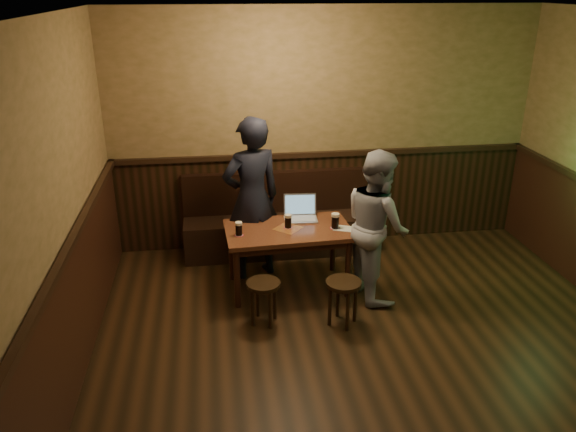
# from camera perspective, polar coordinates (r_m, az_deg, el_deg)

# --- Properties ---
(room) EXTENTS (5.04, 6.04, 2.84)m
(room) POSITION_cam_1_polar(r_m,az_deg,el_deg) (4.21, 11.16, -3.21)
(room) COLOR black
(room) RESTS_ON ground
(bench) EXTENTS (2.20, 0.50, 0.95)m
(bench) POSITION_cam_1_polar(r_m,az_deg,el_deg) (6.71, -1.08, -1.11)
(bench) COLOR black
(bench) RESTS_ON ground
(pub_table) EXTENTS (1.31, 0.79, 0.69)m
(pub_table) POSITION_cam_1_polar(r_m,az_deg,el_deg) (5.77, 0.01, -2.08)
(pub_table) COLOR #4F2416
(pub_table) RESTS_ON ground
(stool_left) EXTENTS (0.42, 0.42, 0.43)m
(stool_left) POSITION_cam_1_polar(r_m,az_deg,el_deg) (5.30, -2.51, -7.56)
(stool_left) COLOR black
(stool_left) RESTS_ON ground
(stool_right) EXTENTS (0.37, 0.37, 0.45)m
(stool_right) POSITION_cam_1_polar(r_m,az_deg,el_deg) (5.29, 5.64, -7.48)
(stool_right) COLOR black
(stool_right) RESTS_ON ground
(pint_left) EXTENTS (0.09, 0.09, 0.14)m
(pint_left) POSITION_cam_1_polar(r_m,az_deg,el_deg) (5.57, -5.02, -1.29)
(pint_left) COLOR #A9142B
(pint_left) RESTS_ON pub_table
(pint_mid) EXTENTS (0.09, 0.09, 0.15)m
(pint_mid) POSITION_cam_1_polar(r_m,az_deg,el_deg) (5.72, 0.01, -0.53)
(pint_mid) COLOR #A9142B
(pint_mid) RESTS_ON pub_table
(pint_right) EXTENTS (0.10, 0.10, 0.16)m
(pint_right) POSITION_cam_1_polar(r_m,az_deg,el_deg) (5.73, 4.82, -0.49)
(pint_right) COLOR #A9142B
(pint_right) RESTS_ON pub_table
(laptop) EXTENTS (0.37, 0.30, 0.25)m
(laptop) POSITION_cam_1_polar(r_m,az_deg,el_deg) (5.97, 1.27, 0.35)
(laptop) COLOR silver
(laptop) RESTS_ON pub_table
(menu) EXTENTS (0.26, 0.22, 0.00)m
(menu) POSITION_cam_1_polar(r_m,az_deg,el_deg) (5.76, 5.78, -1.27)
(menu) COLOR silver
(menu) RESTS_ON pub_table
(person_suit) EXTENTS (0.75, 0.62, 1.78)m
(person_suit) POSITION_cam_1_polar(r_m,az_deg,el_deg) (5.96, -3.69, 1.74)
(person_suit) COLOR black
(person_suit) RESTS_ON ground
(person_grey) EXTENTS (0.69, 0.83, 1.54)m
(person_grey) POSITION_cam_1_polar(r_m,az_deg,el_deg) (5.67, 9.00, -0.90)
(person_grey) COLOR #98999E
(person_grey) RESTS_ON ground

